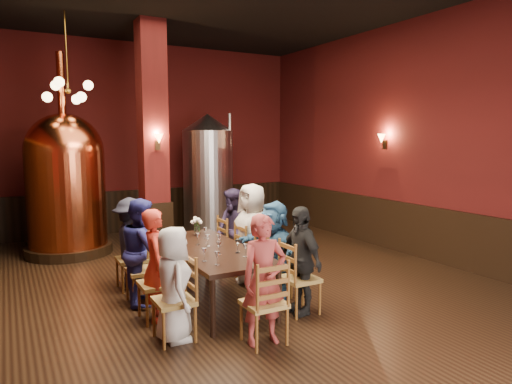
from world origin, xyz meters
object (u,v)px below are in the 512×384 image
person_0 (174,284)px  steel_vessel (208,174)px  person_1 (156,265)px  person_2 (143,251)px  rose_vase (197,223)px  dining_table (209,252)px  copper_kettle (66,182)px

person_0 → steel_vessel: size_ratio=0.46×
person_0 → steel_vessel: (2.60, 5.14, 0.76)m
person_1 → person_2: bearing=15.3°
rose_vase → person_2: bearing=-155.3°
person_0 → person_1: size_ratio=0.92×
dining_table → copper_kettle: bearing=111.4°
dining_table → copper_kettle: (-1.42, 3.70, 0.72)m
dining_table → rose_vase: rose_vase is taller
person_0 → person_2: person_2 is taller
copper_kettle → steel_vessel: size_ratio=1.37×
dining_table → steel_vessel: (1.74, 4.15, 0.72)m
dining_table → steel_vessel: steel_vessel is taller
person_0 → person_1: (0.01, 0.67, 0.05)m
person_1 → steel_vessel: bearing=-14.4°
copper_kettle → steel_vessel: bearing=8.1°
dining_table → rose_vase: 0.84m
person_0 → person_2: size_ratio=0.89×
person_1 → steel_vessel: steel_vessel is taller
person_0 → copper_kettle: (-0.56, 4.69, 0.76)m
dining_table → steel_vessel: 4.56m
person_2 → steel_vessel: size_ratio=0.52×
copper_kettle → rose_vase: size_ratio=12.73×
dining_table → copper_kettle: 4.02m
steel_vessel → rose_vase: steel_vessel is taller
person_2 → copper_kettle: (-0.57, 3.36, 0.68)m
copper_kettle → person_0: bearing=-83.2°
dining_table → steel_vessel: size_ratio=0.86×
person_2 → person_1: bearing=-167.5°
person_0 → person_2: bearing=4.7°
dining_table → person_0: 1.31m
copper_kettle → person_2: bearing=-80.4°
dining_table → person_0: (-0.86, -0.99, -0.04)m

